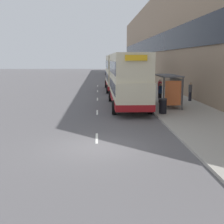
{
  "coord_description": "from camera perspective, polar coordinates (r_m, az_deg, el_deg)",
  "views": [
    {
      "loc": [
        0.09,
        -13.41,
        3.89
      ],
      "look_at": [
        1.42,
        16.56,
        -1.24
      ],
      "focal_mm": 50.0,
      "sensor_mm": 36.0,
      "label": 1
    }
  ],
  "objects": [
    {
      "name": "pedestrian_1",
      "position": [
        27.38,
        8.8,
        3.5
      ],
      "size": [
        0.33,
        0.33,
        1.65
      ],
      "color": "#23232D",
      "rests_on": "ground_plane"
    },
    {
      "name": "pavement",
      "position": [
        52.44,
        4.52,
        5.5
      ],
      "size": [
        5.0,
        93.0,
        0.14
      ],
      "color": "#A39E93",
      "rests_on": "ground_plane"
    },
    {
      "name": "ground_plane",
      "position": [
        13.96,
        -2.83,
        -6.47
      ],
      "size": [
        220.0,
        220.0,
        0.0
      ],
      "primitive_type": "plane",
      "color": "#5B595B"
    },
    {
      "name": "lane_mark_2",
      "position": [
        30.41,
        -2.68,
        2.36
      ],
      "size": [
        0.12,
        2.0,
        0.01
      ],
      "color": "silver",
      "rests_on": "ground_plane"
    },
    {
      "name": "car_0",
      "position": [
        77.03,
        -0.5,
        7.46
      ],
      "size": [
        2.01,
        3.89,
        1.79
      ],
      "color": "navy",
      "rests_on": "ground_plane"
    },
    {
      "name": "lane_mark_1",
      "position": [
        22.92,
        -2.72,
        -0.06
      ],
      "size": [
        0.12,
        2.0,
        0.01
      ],
      "color": "silver",
      "rests_on": "ground_plane"
    },
    {
      "name": "pedestrian_2",
      "position": [
        28.9,
        14.11,
        3.67
      ],
      "size": [
        0.33,
        0.33,
        1.67
      ],
      "color": "#23232D",
      "rests_on": "ground_plane"
    },
    {
      "name": "lane_mark_0",
      "position": [
        15.51,
        -2.8,
        -4.8
      ],
      "size": [
        0.12,
        2.0,
        0.01
      ],
      "color": "silver",
      "rests_on": "ground_plane"
    },
    {
      "name": "terrace_facade",
      "position": [
        53.03,
        9.01,
        12.83
      ],
      "size": [
        3.1,
        93.0,
        13.79
      ],
      "color": "#9E846B",
      "rests_on": "ground_plane"
    },
    {
      "name": "lane_mark_4",
      "position": [
        45.48,
        -2.65,
        4.8
      ],
      "size": [
        0.12,
        2.0,
        0.01
      ],
      "color": "silver",
      "rests_on": "ground_plane"
    },
    {
      "name": "double_decker_bus_near",
      "position": [
        25.12,
        2.93,
        6.03
      ],
      "size": [
        2.85,
        10.65,
        4.3
      ],
      "color": "beige",
      "rests_on": "ground_plane"
    },
    {
      "name": "litter_bin",
      "position": [
        21.83,
        9.28,
        1.1
      ],
      "size": [
        0.55,
        0.55,
        1.05
      ],
      "color": "black",
      "rests_on": "ground_plane"
    },
    {
      "name": "double_decker_bus_ahead",
      "position": [
        38.59,
        0.95,
        7.32
      ],
      "size": [
        2.85,
        10.92,
        4.3
      ],
      "color": "beige",
      "rests_on": "ground_plane"
    },
    {
      "name": "lane_mark_3",
      "position": [
        37.94,
        -2.66,
        3.82
      ],
      "size": [
        0.12,
        2.0,
        0.01
      ],
      "color": "silver",
      "rests_on": "ground_plane"
    },
    {
      "name": "pedestrian_at_shelter",
      "position": [
        30.17,
        8.72,
        4.27
      ],
      "size": [
        0.37,
        0.37,
        1.86
      ],
      "color": "#23232D",
      "rests_on": "ground_plane"
    },
    {
      "name": "bus_shelter",
      "position": [
        24.98,
        10.66,
        4.92
      ],
      "size": [
        1.6,
        4.2,
        2.48
      ],
      "color": "#4C4C51",
      "rests_on": "ground_plane"
    }
  ]
}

